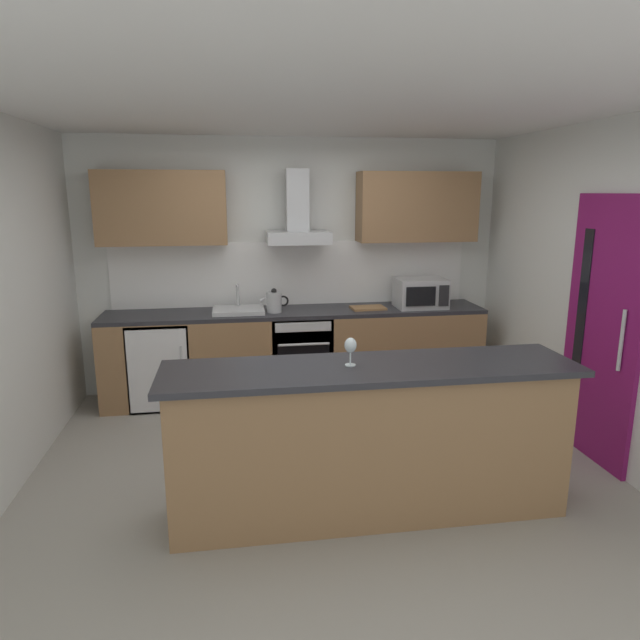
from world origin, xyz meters
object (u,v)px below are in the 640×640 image
object	(u,v)px
wine_glass	(350,346)
microwave	(421,293)
oven	(300,353)
range_hood	(297,220)
chopping_board	(368,308)
sink	(238,310)
kettle	(274,302)
refrigerator	(162,362)

from	to	relation	value
wine_glass	microwave	bearing A→B (deg)	61.21
oven	range_hood	bearing A→B (deg)	90.00
range_hood	chopping_board	bearing A→B (deg)	-12.40
microwave	sink	size ratio (longest dim) A/B	1.00
microwave	kettle	xyz separation A→B (m)	(-1.50, -0.01, -0.04)
microwave	range_hood	bearing A→B (deg)	172.80
oven	refrigerator	distance (m)	1.37
refrigerator	kettle	world-z (taller)	kettle
microwave	wine_glass	bearing A→B (deg)	-118.79
wine_glass	sink	bearing A→B (deg)	106.68
microwave	refrigerator	bearing A→B (deg)	179.45
kettle	wine_glass	distance (m)	2.19
kettle	chopping_board	world-z (taller)	kettle
oven	refrigerator	bearing A→B (deg)	-179.89
oven	wine_glass	xyz separation A→B (m)	(0.05, -2.20, 0.67)
wine_glass	refrigerator	bearing A→B (deg)	123.04
microwave	sink	bearing A→B (deg)	178.80
sink	chopping_board	size ratio (longest dim) A/B	1.47
microwave	kettle	world-z (taller)	microwave
refrigerator	sink	xyz separation A→B (m)	(0.76, 0.01, 0.50)
refrigerator	kettle	bearing A→B (deg)	-1.59
kettle	chopping_board	size ratio (longest dim) A/B	0.85
wine_glass	range_hood	bearing A→B (deg)	91.34
refrigerator	wine_glass	xyz separation A→B (m)	(1.43, -2.19, 0.71)
sink	wine_glass	xyz separation A→B (m)	(0.66, -2.21, 0.20)
sink	range_hood	size ratio (longest dim) A/B	0.69
sink	range_hood	distance (m)	1.06
range_hood	wine_glass	xyz separation A→B (m)	(0.05, -2.32, -0.66)
oven	refrigerator	size ratio (longest dim) A/B	0.94
sink	range_hood	xyz separation A→B (m)	(0.61, 0.12, 0.86)
sink	microwave	bearing A→B (deg)	-1.20
kettle	oven	bearing A→B (deg)	7.51
oven	refrigerator	xyz separation A→B (m)	(-1.37, -0.00, -0.03)
oven	microwave	bearing A→B (deg)	-1.28
refrigerator	chopping_board	world-z (taller)	chopping_board
sink	wine_glass	world-z (taller)	wine_glass
refrigerator	microwave	size ratio (longest dim) A/B	1.70
oven	range_hood	distance (m)	1.33
oven	sink	distance (m)	0.77
refrigerator	wine_glass	world-z (taller)	wine_glass
refrigerator	microwave	world-z (taller)	microwave
refrigerator	range_hood	xyz separation A→B (m)	(1.37, 0.13, 1.36)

